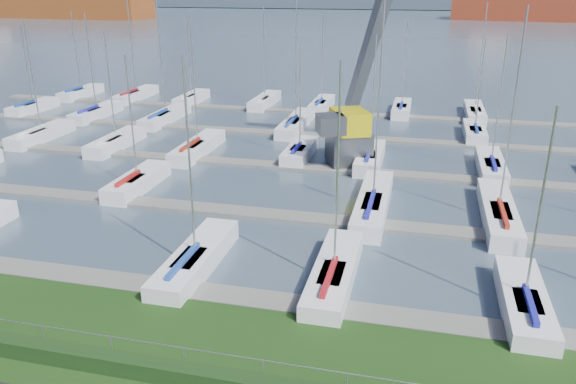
% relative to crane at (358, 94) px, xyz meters
% --- Properties ---
extents(water, '(800.00, 540.00, 0.20)m').
position_rel_crane_xyz_m(water, '(-1.67, 230.95, -5.73)').
color(water, '#425160').
extents(hedge, '(80.00, 0.70, 0.70)m').
position_rel_crane_xyz_m(hedge, '(-1.67, -29.45, -4.98)').
color(hedge, '#193413').
rests_on(hedge, grass).
extents(fence, '(80.00, 0.04, 0.04)m').
position_rel_crane_xyz_m(fence, '(-1.67, -29.05, -4.13)').
color(fence, '#96979E').
rests_on(fence, grass).
extents(docks, '(90.00, 41.60, 0.25)m').
position_rel_crane_xyz_m(docks, '(-1.67, -3.05, -5.55)').
color(docks, slate).
rests_on(docks, water).
extents(crane, '(7.85, 12.87, 22.35)m').
position_rel_crane_xyz_m(crane, '(0.00, 0.00, 0.00)').
color(crane, '#4F5256').
rests_on(crane, water).
extents(cargo_ship_west, '(92.27, 22.89, 21.50)m').
position_rel_crane_xyz_m(cargo_ship_west, '(-152.75, 165.68, -1.71)').
color(cargo_ship_west, brown).
rests_on(cargo_ship_west, water).
extents(sailboat_fleet, '(74.87, 48.91, 13.77)m').
position_rel_crane_xyz_m(sailboat_fleet, '(-3.56, -0.64, 0.06)').
color(sailboat_fleet, silver).
rests_on(sailboat_fleet, water).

